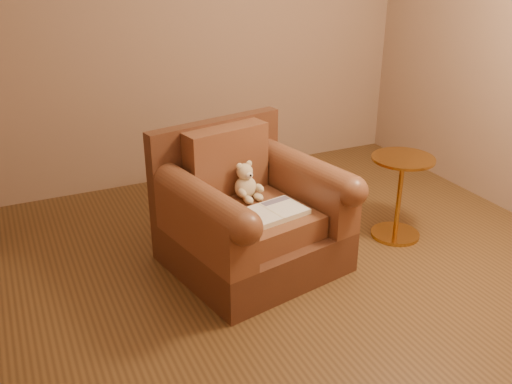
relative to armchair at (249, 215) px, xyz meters
name	(u,v)px	position (x,y,z in m)	size (l,w,h in m)	color
floor	(301,285)	(0.17, -0.40, -0.34)	(4.00, 4.00, 0.00)	brown
armchair	(249,215)	(0.00, 0.00, 0.00)	(1.15, 1.11, 0.88)	#532D1B
teddy_bear	(247,185)	(0.03, 0.09, 0.17)	(0.18, 0.21, 0.25)	beige
guidebook	(271,213)	(0.05, -0.21, 0.10)	(0.47, 0.34, 0.03)	beige
side_table	(399,195)	(1.10, -0.12, -0.02)	(0.43, 0.43, 0.60)	#B88232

